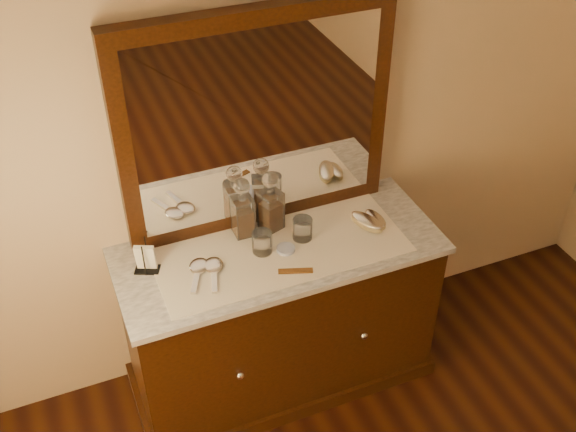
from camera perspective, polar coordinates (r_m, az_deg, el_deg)
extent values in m
plane|color=tan|center=(2.94, -2.96, 9.01)|extent=(4.50, 4.50, 0.00)
cube|color=black|center=(3.33, -0.66, -8.41)|extent=(1.40, 0.55, 0.82)
cube|color=black|center=(3.61, -0.62, -12.47)|extent=(1.46, 0.59, 0.08)
sphere|color=silver|center=(3.06, -3.98, -12.98)|extent=(0.04, 0.04, 0.04)
sphere|color=silver|center=(3.22, 6.29, -9.78)|extent=(0.04, 0.04, 0.04)
cube|color=white|center=(3.04, -0.72, -2.87)|extent=(1.44, 0.59, 0.03)
cube|color=black|center=(2.93, -2.59, 7.72)|extent=(1.20, 0.08, 1.00)
cube|color=white|center=(2.90, -2.36, 7.41)|extent=(1.06, 0.01, 0.86)
cube|color=silver|center=(3.02, -0.58, -2.85)|extent=(1.10, 0.45, 0.00)
cylinder|color=white|center=(3.01, -0.18, -2.74)|extent=(0.10, 0.10, 0.01)
cube|color=brown|center=(2.91, 0.63, -4.55)|extent=(0.15, 0.07, 0.01)
cube|color=black|center=(2.98, -11.52, -4.35)|extent=(0.12, 0.10, 0.01)
cylinder|color=black|center=(2.91, -11.81, -3.67)|extent=(0.01, 0.01, 0.16)
cylinder|color=black|center=(2.95, -11.58, -2.87)|extent=(0.01, 0.01, 0.16)
cube|color=white|center=(2.94, -11.68, -3.34)|extent=(0.09, 0.07, 0.13)
cube|color=#975116|center=(3.07, -3.70, -0.43)|extent=(0.07, 0.07, 0.13)
cube|color=white|center=(3.05, -3.72, -0.01)|extent=(0.09, 0.09, 0.19)
cylinder|color=white|center=(2.99, -3.80, 1.65)|extent=(0.04, 0.04, 0.03)
sphere|color=white|center=(2.96, -3.85, 2.46)|extent=(0.07, 0.07, 0.07)
cube|color=#975116|center=(3.10, -1.41, 0.08)|extent=(0.09, 0.09, 0.13)
cube|color=white|center=(3.08, -1.42, 0.50)|extent=(0.11, 0.11, 0.19)
cylinder|color=white|center=(3.01, -1.45, 2.18)|extent=(0.05, 0.05, 0.03)
sphere|color=white|center=(2.98, -1.47, 3.01)|extent=(0.09, 0.09, 0.07)
ellipsoid|color=#9B8A5F|center=(3.15, 6.52, -0.65)|extent=(0.14, 0.19, 0.03)
ellipsoid|color=silver|center=(3.14, 6.55, -0.34)|extent=(0.14, 0.19, 0.03)
ellipsoid|color=#9B8A5F|center=(3.18, 7.21, -0.41)|extent=(0.07, 0.15, 0.02)
ellipsoid|color=silver|center=(3.17, 7.24, -0.15)|extent=(0.07, 0.15, 0.02)
ellipsoid|color=silver|center=(2.95, -7.36, -4.10)|extent=(0.12, 0.13, 0.02)
cube|color=silver|center=(2.88, -7.63, -5.41)|extent=(0.08, 0.13, 0.01)
ellipsoid|color=silver|center=(2.94, -6.16, -4.05)|extent=(0.11, 0.13, 0.02)
cube|color=silver|center=(2.87, -6.11, -5.37)|extent=(0.06, 0.14, 0.01)
cylinder|color=white|center=(2.98, -2.15, -2.18)|extent=(0.09, 0.09, 0.10)
cylinder|color=white|center=(3.05, 1.20, -1.05)|extent=(0.09, 0.09, 0.10)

